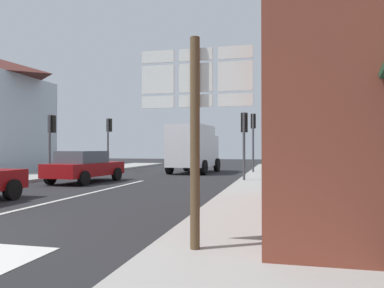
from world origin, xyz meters
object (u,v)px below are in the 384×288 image
at_px(delivery_truck, 194,148).
at_px(traffic_light_near_left, 51,132).
at_px(route_sign_post, 195,120).
at_px(traffic_light_far_left, 109,132).
at_px(traffic_light_near_right, 244,131).
at_px(traffic_light_far_right, 253,129).
at_px(sedan_far, 85,166).

height_order(delivery_truck, traffic_light_near_left, traffic_light_near_left).
distance_m(route_sign_post, traffic_light_far_left, 21.11).
distance_m(route_sign_post, traffic_light_near_right, 12.07).
bearing_deg(delivery_truck, traffic_light_near_right, -58.05).
height_order(route_sign_post, traffic_light_far_left, traffic_light_far_left).
xyz_separation_m(route_sign_post, traffic_light_far_left, (-10.31, 18.41, 0.70)).
bearing_deg(traffic_light_far_left, route_sign_post, -60.76).
height_order(traffic_light_far_left, traffic_light_near_left, traffic_light_far_left).
distance_m(traffic_light_near_right, traffic_light_far_right, 6.02).
height_order(delivery_truck, traffic_light_far_left, traffic_light_far_left).
bearing_deg(traffic_light_near_left, traffic_light_near_right, 1.67).
bearing_deg(delivery_truck, traffic_light_far_right, -2.17).
relative_size(sedan_far, traffic_light_near_left, 1.32).
distance_m(traffic_light_far_left, traffic_light_near_left, 6.65).
distance_m(delivery_truck, traffic_light_far_left, 6.15).
xyz_separation_m(route_sign_post, traffic_light_near_left, (-10.31, 11.76, 0.44)).
relative_size(delivery_truck, traffic_light_far_left, 1.41).
bearing_deg(sedan_far, traffic_light_far_right, 46.44).
xyz_separation_m(traffic_light_near_right, traffic_light_far_right, (0.00, 6.01, 0.37)).
height_order(traffic_light_far_right, traffic_light_far_left, traffic_light_far_right).
relative_size(traffic_light_far_right, traffic_light_far_left, 1.02).
distance_m(traffic_light_far_right, traffic_light_near_left, 11.74).
relative_size(route_sign_post, traffic_light_near_left, 0.97).
relative_size(delivery_truck, route_sign_post, 1.61).
distance_m(delivery_truck, traffic_light_far_right, 4.00).
xyz_separation_m(sedan_far, traffic_light_far_right, (7.25, 7.62, 2.01)).
xyz_separation_m(delivery_truck, route_sign_post, (4.25, -18.21, 0.35)).
relative_size(traffic_light_near_right, traffic_light_far_left, 0.89).
distance_m(traffic_light_near_right, traffic_light_far_left, 11.77).
bearing_deg(route_sign_post, delivery_truck, 103.13).
bearing_deg(traffic_light_near_right, route_sign_post, -88.06).
bearing_deg(route_sign_post, traffic_light_far_left, 119.24).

